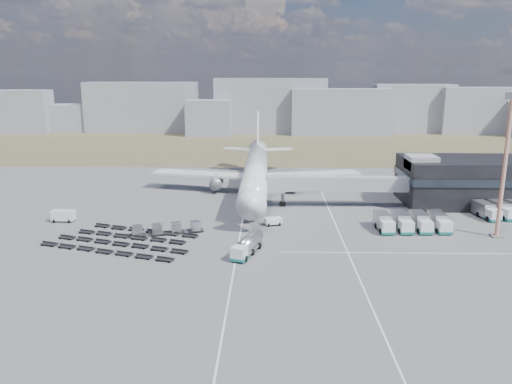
{
  "coord_description": "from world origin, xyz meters",
  "views": [
    {
      "loc": [
        2.99,
        -84.52,
        28.5
      ],
      "look_at": [
        0.48,
        16.87,
        4.0
      ],
      "focal_mm": 35.0,
      "sensor_mm": 36.0,
      "label": 1
    }
  ],
  "objects": [
    {
      "name": "fuel_tanker",
      "position": [
        -0.29,
        -9.06,
        1.45
      ],
      "size": [
        5.1,
        9.24,
        2.91
      ],
      "rotation": [
        0.0,
        0.0,
        -0.33
      ],
      "color": "silver",
      "rests_on": "ground"
    },
    {
      "name": "lane_markings",
      "position": [
        9.77,
        3.0,
        0.01
      ],
      "size": [
        47.12,
        110.0,
        0.01
      ],
      "color": "silver",
      "rests_on": "ground"
    },
    {
      "name": "grass_strip",
      "position": [
        0.0,
        110.0,
        0.01
      ],
      "size": [
        420.0,
        90.0,
        0.01
      ],
      "primitive_type": "cube",
      "color": "brown",
      "rests_on": "ground"
    },
    {
      "name": "terminal",
      "position": [
        47.77,
        23.96,
        5.25
      ],
      "size": [
        30.4,
        16.4,
        11.0
      ],
      "color": "black",
      "rests_on": "ground"
    },
    {
      "name": "utility_van",
      "position": [
        -36.93,
        7.85,
        1.14
      ],
      "size": [
        4.33,
        2.03,
        2.29
      ],
      "primitive_type": "cube",
      "rotation": [
        0.0,
        0.0,
        -0.02
      ],
      "color": "silver",
      "rests_on": "ground"
    },
    {
      "name": "ground",
      "position": [
        0.0,
        0.0,
        0.0
      ],
      "size": [
        420.0,
        420.0,
        0.0
      ],
      "primitive_type": "plane",
      "color": "#565659",
      "rests_on": "ground"
    },
    {
      "name": "catering_truck",
      "position": [
        14.63,
        36.99,
        1.57
      ],
      "size": [
        3.14,
        6.86,
        3.08
      ],
      "rotation": [
        0.0,
        0.0,
        -0.06
      ],
      "color": "silver",
      "rests_on": "ground"
    },
    {
      "name": "pushback_tug",
      "position": [
        4.0,
        6.53,
        0.72
      ],
      "size": [
        3.55,
        2.64,
        1.44
      ],
      "primitive_type": "cube",
      "rotation": [
        0.0,
        0.0,
        0.3
      ],
      "color": "silver",
      "rests_on": "ground"
    },
    {
      "name": "service_trucks_far",
      "position": [
        50.01,
        12.95,
        1.53
      ],
      "size": [
        10.38,
        8.56,
        2.82
      ],
      "rotation": [
        0.0,
        0.0,
        0.18
      ],
      "color": "silver",
      "rests_on": "ground"
    },
    {
      "name": "airliner",
      "position": [
        0.0,
        32.38,
        5.29
      ],
      "size": [
        51.59,
        64.53,
        17.62
      ],
      "color": "silver",
      "rests_on": "ground"
    },
    {
      "name": "service_trucks_near",
      "position": [
        29.55,
        4.17,
        1.54
      ],
      "size": [
        13.05,
        7.58,
        2.83
      ],
      "rotation": [
        0.0,
        0.0,
        0.04
      ],
      "color": "silver",
      "rests_on": "ground"
    },
    {
      "name": "baggage_dollies",
      "position": [
        -21.79,
        -3.74,
        0.33
      ],
      "size": [
        26.47,
        19.27,
        0.66
      ],
      "rotation": [
        0.0,
        0.0,
        -0.3
      ],
      "color": "black",
      "rests_on": "ground"
    },
    {
      "name": "jet_bridge",
      "position": [
        15.9,
        20.42,
        5.05
      ],
      "size": [
        30.3,
        3.8,
        7.05
      ],
      "color": "#939399",
      "rests_on": "ground"
    },
    {
      "name": "uld_row",
      "position": [
        -15.17,
        0.54,
        1.09
      ],
      "size": [
        13.07,
        5.41,
        1.82
      ],
      "rotation": [
        0.0,
        0.0,
        0.29
      ],
      "color": "black",
      "rests_on": "ground"
    },
    {
      "name": "skyline",
      "position": [
        2.94,
        152.44,
        10.43
      ],
      "size": [
        305.49,
        26.19,
        25.62
      ],
      "color": "gray",
      "rests_on": "ground"
    },
    {
      "name": "floodlight_mast",
      "position": [
        43.56,
        0.57,
        12.63
      ],
      "size": [
        2.39,
        1.95,
        25.19
      ],
      "rotation": [
        0.0,
        0.0,
        -0.35
      ],
      "color": "#C94C20",
      "rests_on": "ground"
    }
  ]
}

